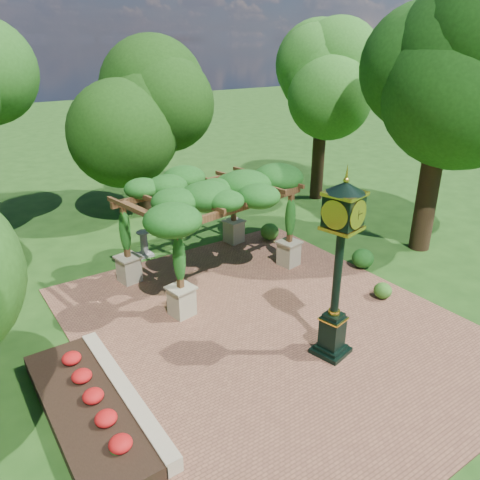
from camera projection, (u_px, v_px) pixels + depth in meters
ground at (292, 343)px, 12.82m from camera, size 120.00×120.00×0.00m
brick_plaza at (269, 326)px, 13.56m from camera, size 10.00×12.00×0.04m
border_wall at (125, 393)px, 10.71m from camera, size 0.35×5.00×0.40m
flower_bed at (86, 410)px, 10.25m from camera, size 1.50×5.00×0.36m
pedestal_clock at (339, 256)px, 11.27m from camera, size 1.12×1.12×4.78m
pergola at (210, 195)px, 15.49m from camera, size 6.16×4.40×3.57m
sundial at (144, 245)px, 17.83m from camera, size 0.57×0.57×1.00m
shrub_front at (383, 291)px, 14.90m from camera, size 0.66×0.66×0.51m
shrub_mid at (363, 258)px, 16.87m from camera, size 0.97×0.97×0.70m
shrub_back at (270, 232)px, 19.24m from camera, size 0.87×0.87×0.69m
tree_north at (136, 108)px, 21.11m from camera, size 4.48×4.48×7.00m
tree_east_far at (323, 88)px, 22.46m from camera, size 4.54×4.54×8.04m
tree_east_near at (446, 79)px, 16.18m from camera, size 5.26×5.26×9.32m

